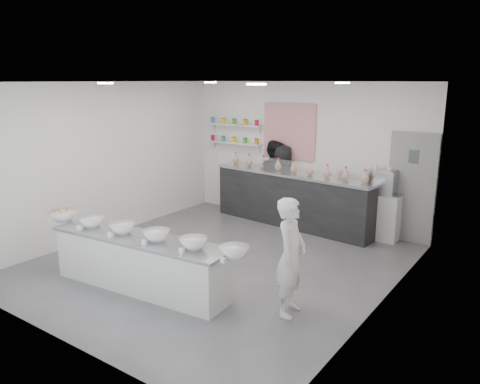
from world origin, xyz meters
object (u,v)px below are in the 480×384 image
object	(u,v)px
back_bar	(293,199)
staff_right	(283,183)
espresso_ledge	(367,214)
prep_counter	(140,263)
espresso_machine	(382,182)
staff_left	(274,179)
woman_prep	(291,257)

from	to	relation	value
back_bar	staff_right	size ratio (longest dim) A/B	2.21
espresso_ledge	prep_counter	bearing A→B (deg)	-114.08
espresso_machine	staff_left	xyz separation A→B (m)	(-2.42, 0.07, -0.27)
espresso_ledge	espresso_machine	bearing A→B (deg)	0.00
staff_left	prep_counter	bearing A→B (deg)	111.38
back_bar	woman_prep	distance (m)	3.92
back_bar	espresso_machine	distance (m)	1.90
prep_counter	staff_left	bearing A→B (deg)	89.14
back_bar	espresso_machine	size ratio (longest dim) A/B	6.67
espresso_ledge	staff_left	distance (m)	2.22
espresso_ledge	staff_right	bearing A→B (deg)	177.95
espresso_ledge	staff_left	bearing A→B (deg)	178.16
woman_prep	prep_counter	bearing A→B (deg)	93.82
prep_counter	espresso_ledge	size ratio (longest dim) A/B	2.34
back_bar	espresso_machine	xyz separation A→B (m)	(1.81, 0.18, 0.57)
staff_left	back_bar	bearing A→B (deg)	175.41
espresso_ledge	woman_prep	distance (m)	3.65
prep_counter	woman_prep	xyz separation A→B (m)	(2.18, 0.60, 0.39)
woman_prep	staff_right	bearing A→B (deg)	19.91
woman_prep	back_bar	bearing A→B (deg)	16.88
woman_prep	staff_left	world-z (taller)	staff_left
prep_counter	espresso_machine	world-z (taller)	espresso_machine
espresso_machine	woman_prep	xyz separation A→B (m)	(0.06, -3.62, -0.35)
back_bar	staff_right	world-z (taller)	staff_right
woman_prep	espresso_machine	bearing A→B (deg)	-10.64
back_bar	staff_right	distance (m)	0.54
staff_left	staff_right	xyz separation A→B (m)	(0.22, 0.00, -0.04)
back_bar	staff_left	distance (m)	0.73
espresso_machine	staff_right	bearing A→B (deg)	178.18
espresso_machine	staff_left	world-z (taller)	staff_left
espresso_ledge	staff_right	xyz separation A→B (m)	(-1.96, 0.07, 0.37)
back_bar	espresso_ledge	xyz separation A→B (m)	(1.56, 0.18, -0.10)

